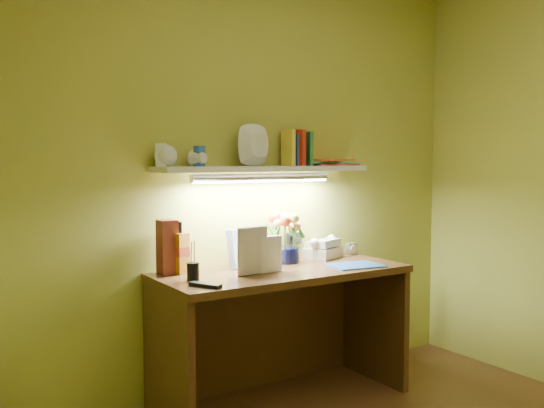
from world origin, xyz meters
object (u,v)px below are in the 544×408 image
Objects in this scene: whisky_bottle at (180,248)px; telephone at (323,247)px; desk_clock at (351,249)px; flower_bouquet at (285,237)px; desk at (282,336)px.

telephone is at bearing -0.22° from whisky_bottle.
whisky_bottle is at bearing 174.80° from desk_clock.
whisky_bottle is (-0.66, 0.01, -0.01)m from flower_bouquet.
flower_bouquet is 0.30m from telephone.
flower_bouquet is 0.66m from whisky_bottle.
desk_clock is (0.23, 0.01, -0.03)m from telephone.
whisky_bottle is (-0.95, 0.00, 0.07)m from telephone.
telephone is 2.97× the size of desk_clock.
telephone reaches higher than desk.
whisky_bottle is (-1.18, -0.00, 0.10)m from desk_clock.
desk is 6.35× the size of telephone.
desk_clock is at bearing -21.19° from telephone.
flower_bouquet reaches higher than telephone.
flower_bouquet is 1.10× the size of whisky_bottle.
flower_bouquet is at bearing 175.75° from desk_clock.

